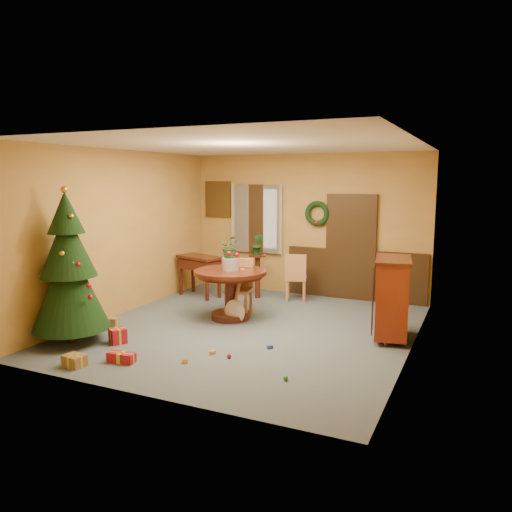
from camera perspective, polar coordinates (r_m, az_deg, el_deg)
The scene contains 21 objects.
room_envelope at distance 10.28m, azimuth 6.76°, elevation 1.61°, with size 5.50×5.50×5.50m.
dining_table at distance 8.56m, azimuth -2.94°, elevation -3.32°, with size 1.24×1.24×0.85m.
urn at distance 8.49m, azimuth -2.96°, elevation -0.93°, with size 0.29×0.29×0.21m, color slate.
centerpiece_plant at distance 8.45m, azimuth -2.98°, elevation 1.07°, with size 0.35×0.30×0.38m, color #1E4C23.
chair_near at distance 8.80m, azimuth -1.86°, elevation -3.36°, with size 0.51×0.51×1.00m.
chair_far at distance 9.86m, azimuth 4.58°, elevation -2.25°, with size 0.51×0.51×0.95m.
guitar at distance 8.40m, azimuth -2.46°, elevation -4.68°, with size 0.37×0.17×0.87m, color beige, non-canonical shape.
plant_stand at distance 10.05m, azimuth 0.17°, elevation -1.75°, with size 0.34×0.34×0.89m.
stand_plant at distance 9.96m, azimuth 0.17°, elevation 1.33°, with size 0.23×0.19×0.42m, color #19471E.
christmas_tree at distance 7.75m, azimuth -20.61°, elevation -1.45°, with size 1.11×1.11×2.30m.
writing_desk at distance 10.26m, azimuth -6.47°, elevation -1.12°, with size 1.04×0.73×0.84m.
sideboard at distance 7.74m, azimuth 15.28°, elevation -4.44°, with size 0.66×1.03×1.23m.
gift_a at distance 6.97m, azimuth -20.03°, elevation -11.17°, with size 0.30×0.23×0.15m.
gift_b at distance 7.70m, azimuth -15.51°, elevation -8.78°, with size 0.30×0.30×0.22m.
gift_c at distance 8.58m, azimuth -16.43°, elevation -7.25°, with size 0.32×0.27×0.15m.
gift_d at distance 6.93m, azimuth -15.13°, elevation -11.13°, with size 0.38×0.19×0.13m.
toy_a at distance 7.22m, azimuth 1.60°, elevation -10.34°, with size 0.08×0.05×0.05m, color #224497.
toy_b at distance 6.16m, azimuth 3.42°, elevation -13.77°, with size 0.06×0.06×0.06m, color #247D22.
toy_c at distance 7.03m, azimuth -4.97°, elevation -10.90°, with size 0.08×0.05×0.05m, color gold.
toy_d at distance 6.86m, azimuth -3.09°, elevation -11.36°, with size 0.06×0.06×0.06m, color #AB0B17.
toy_e at distance 6.74m, azimuth -8.14°, elevation -11.84°, with size 0.08×0.05×0.05m, color gold.
Camera 1 is at (3.34, -7.00, 2.39)m, focal length 35.00 mm.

